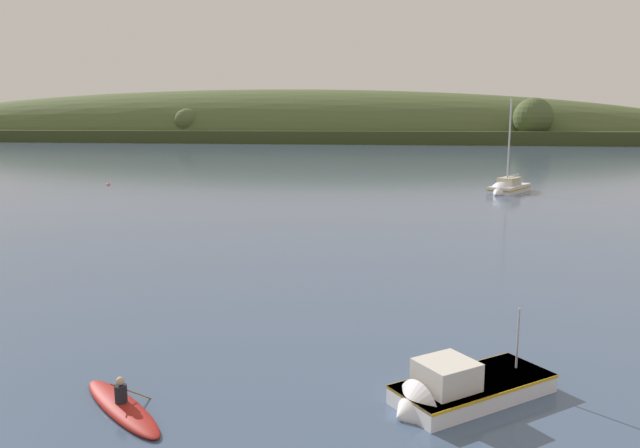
{
  "coord_description": "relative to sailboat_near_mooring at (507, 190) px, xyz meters",
  "views": [
    {
      "loc": [
        9.95,
        -2.84,
        7.43
      ],
      "look_at": [
        4.51,
        32.96,
        1.2
      ],
      "focal_mm": 33.07,
      "sensor_mm": 36.0,
      "label": 1
    }
  ],
  "objects": [
    {
      "name": "sailboat_near_mooring",
      "position": [
        0.0,
        0.0,
        0.0
      ],
      "size": [
        5.77,
        7.96,
        11.02
      ],
      "rotation": [
        0.0,
        0.0,
        4.22
      ],
      "color": "white",
      "rests_on": "ground"
    },
    {
      "name": "mooring_buoy_midchannel",
      "position": [
        -46.44,
        1.13,
        -0.34
      ],
      "size": [
        0.51,
        0.51,
        0.59
      ],
      "color": "#E06675",
      "rests_on": "ground"
    },
    {
      "name": "fishing_boat_moored",
      "position": [
        -8.89,
        -50.01,
        -0.12
      ],
      "size": [
        4.93,
        4.42,
        3.01
      ],
      "rotation": [
        0.0,
        0.0,
        3.81
      ],
      "color": "white",
      "rests_on": "ground"
    },
    {
      "name": "canoe_with_paddler",
      "position": [
        -17.68,
        -51.8,
        -0.24
      ],
      "size": [
        3.71,
        3.35,
        1.02
      ],
      "rotation": [
        0.0,
        0.0,
        2.43
      ],
      "color": "maroon",
      "rests_on": "ground"
    },
    {
      "name": "far_shoreline_hill",
      "position": [
        -74.71,
        180.13,
        -0.08
      ],
      "size": [
        484.92,
        87.87,
        42.59
      ],
      "rotation": [
        0.0,
        0.0,
        -0.04
      ],
      "color": "#35401E",
      "rests_on": "ground"
    }
  ]
}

